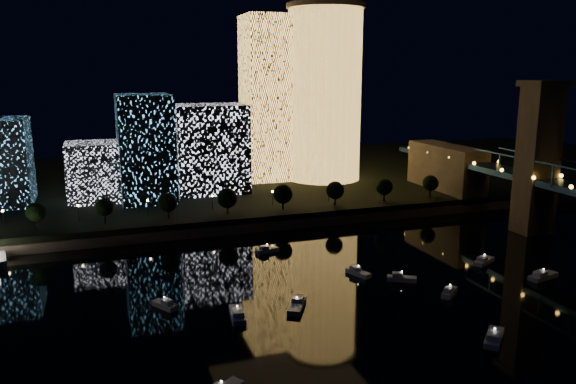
% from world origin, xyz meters
% --- Properties ---
extents(ground, '(520.00, 520.00, 0.00)m').
position_xyz_m(ground, '(0.00, 0.00, 0.00)').
color(ground, black).
rests_on(ground, ground).
extents(far_bank, '(420.00, 160.00, 5.00)m').
position_xyz_m(far_bank, '(0.00, 160.00, 2.50)').
color(far_bank, black).
rests_on(far_bank, ground).
extents(seawall, '(420.00, 6.00, 3.00)m').
position_xyz_m(seawall, '(0.00, 82.00, 1.50)').
color(seawall, '#6B5E4C').
rests_on(seawall, ground).
extents(tower_cylindrical, '(34.00, 34.00, 75.94)m').
position_xyz_m(tower_cylindrical, '(25.70, 137.04, 43.09)').
color(tower_cylindrical, '#FFB851').
rests_on(tower_cylindrical, far_bank).
extents(tower_rectangular, '(22.47, 22.47, 71.48)m').
position_xyz_m(tower_rectangular, '(2.90, 145.60, 40.74)').
color(tower_rectangular, '#FFB851').
rests_on(tower_rectangular, far_bank).
extents(midrise_blocks, '(102.81, 33.41, 39.55)m').
position_xyz_m(midrise_blocks, '(-60.11, 125.34, 21.79)').
color(midrise_blocks, white).
rests_on(midrise_blocks, far_bank).
extents(motorboats, '(105.17, 84.65, 2.78)m').
position_xyz_m(motorboats, '(-10.03, 11.49, 0.81)').
color(motorboats, silver).
rests_on(motorboats, ground).
extents(esplanade_trees, '(166.12, 6.96, 8.98)m').
position_xyz_m(esplanade_trees, '(-27.15, 88.00, 10.47)').
color(esplanade_trees, black).
rests_on(esplanade_trees, far_bank).
extents(street_lamps, '(132.70, 0.70, 5.65)m').
position_xyz_m(street_lamps, '(-34.00, 94.00, 9.02)').
color(street_lamps, black).
rests_on(street_lamps, far_bank).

